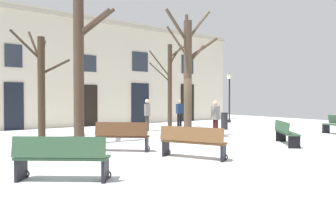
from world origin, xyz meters
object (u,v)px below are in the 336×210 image
tree_right_of_center (170,83)px  bench_near_center_tree (192,142)px  person_strolling (179,112)px  litter_bin (224,121)px  tree_foreground (188,72)px  tree_near_facade (41,82)px  bench_far_corner (285,132)px  person_near_bench (216,117)px  person_by_shop_door (147,113)px  bench_back_to_back_left (122,136)px  bench_facing_shops (62,157)px  streetlamp (229,92)px  tree_center (80,66)px

tree_right_of_center → bench_near_center_tree: 8.56m
bench_near_center_tree → person_strolling: 9.75m
tree_right_of_center → litter_bin: (2.20, -2.04, -2.10)m
tree_foreground → tree_near_facade: tree_foreground is taller
bench_far_corner → bench_near_center_tree: size_ratio=0.89×
person_near_bench → person_by_shop_door: bearing=31.7°
tree_near_facade → person_strolling: bearing=8.2°
bench_back_to_back_left → bench_facing_shops: (-2.44, -2.35, -0.01)m
bench_facing_shops → person_near_bench: bearing=-119.4°
tree_right_of_center → streetlamp: (5.99, 1.21, -0.39)m
bench_back_to_back_left → person_near_bench: size_ratio=0.98×
litter_bin → bench_back_to_back_left: bench_back_to_back_left is taller
bench_facing_shops → tree_near_facade: bearing=-61.6°
tree_near_facade → person_by_shop_door: (5.06, -0.11, -1.44)m
tree_near_facade → tree_center: (0.77, -2.67, 0.47)m
bench_facing_shops → bench_near_center_tree: size_ratio=0.97×
bench_far_corner → person_strolling: person_strolling is taller
tree_center → person_near_bench: (5.53, -1.18, -1.95)m
person_near_bench → bench_near_center_tree: bearing=142.2°
streetlamp → person_by_shop_door: 7.96m
tree_center → person_strolling: 8.48m
tree_right_of_center → person_near_bench: size_ratio=3.01×
bench_facing_shops → person_near_bench: person_near_bench is taller
person_strolling → tree_foreground: bearing=-121.8°
streetlamp → bench_far_corner: 10.33m
tree_center → streetlamp: tree_center is taller
tree_foreground → bench_facing_shops: size_ratio=3.13×
tree_foreground → litter_bin: size_ratio=6.04×
bench_back_to_back_left → person_by_shop_door: (3.62, 4.67, 0.43)m
tree_near_facade → bench_far_corner: (6.90, -6.83, -1.90)m
litter_bin → bench_far_corner: (-2.07, -5.08, -0.01)m
tree_foreground → bench_near_center_tree: (-2.49, -3.34, -2.31)m
streetlamp → person_strolling: (-4.67, -0.34, -1.28)m
bench_back_to_back_left → bench_far_corner: (5.46, -2.06, -0.04)m
tree_foreground → bench_back_to_back_left: tree_foreground is taller
tree_near_facade → litter_bin: (8.96, -1.75, -1.89)m
tree_near_facade → bench_near_center_tree: tree_near_facade is taller
tree_foreground → person_strolling: (3.03, 4.69, -1.89)m
tree_right_of_center → person_by_shop_door: 2.40m
tree_right_of_center → bench_facing_shops: size_ratio=2.70×
tree_right_of_center → bench_near_center_tree: bearing=-120.4°
tree_foreground → person_by_shop_door: size_ratio=3.34×
tree_near_facade → streetlamp: (12.75, 1.51, -0.19)m
tree_near_facade → litter_bin: tree_near_facade is taller
tree_center → bench_far_corner: bearing=-34.2°
bench_facing_shops → person_by_shop_door: 9.28m
streetlamp → person_strolling: bearing=-175.9°
litter_bin → bench_facing_shops: same height
bench_near_center_tree → tree_center: bearing=-6.5°
tree_near_facade → person_by_shop_door: bearing=-1.2°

